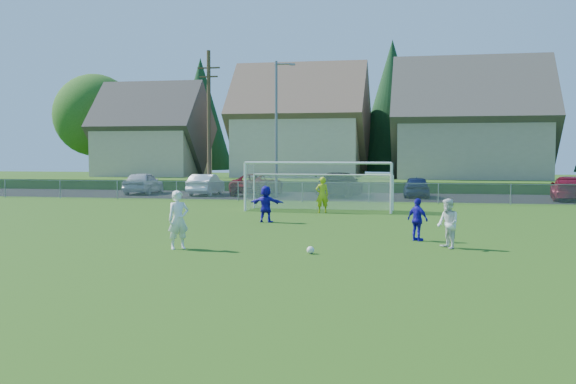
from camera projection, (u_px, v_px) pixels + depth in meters
name	position (u px, v px, depth m)	size (l,w,h in m)	color
ground	(230.00, 259.00, 18.59)	(160.00, 160.00, 0.00)	#193D0C
asphalt_lot	(346.00, 196.00, 45.48)	(60.00, 60.00, 0.00)	black
grass_embankment	(357.00, 185.00, 52.79)	(70.00, 6.00, 0.80)	#1E420F
soccer_ball	(310.00, 250.00, 19.51)	(0.22, 0.22, 0.22)	white
player_white_a	(178.00, 220.00, 20.47)	(0.65, 0.43, 1.78)	white
player_white_b	(448.00, 224.00, 20.56)	(0.74, 0.58, 1.53)	white
player_blue_a	(418.00, 220.00, 22.36)	(0.83, 0.35, 1.42)	#1E13B3
player_blue_b	(266.00, 204.00, 28.42)	(1.44, 0.46, 1.55)	#1E13B3
goalkeeper	(322.00, 195.00, 32.91)	(0.64, 0.42, 1.76)	#AAC317
car_a	(143.00, 183.00, 48.42)	(1.87, 4.65, 1.58)	#B8BCC1
car_b	(206.00, 185.00, 46.98)	(1.54, 4.42, 1.46)	white
car_c	(258.00, 184.00, 46.84)	(2.50, 5.41, 1.50)	maroon
car_d	(340.00, 184.00, 45.35)	(2.29, 5.62, 1.63)	black
car_e	(416.00, 187.00, 44.50)	(1.66, 4.13, 1.41)	#121E3F
car_g	(569.00, 188.00, 41.46)	(2.11, 5.18, 1.50)	maroon
soccer_goal	(320.00, 179.00, 34.19)	(7.42, 1.90, 2.50)	white
chainlink_fence	(335.00, 192.00, 40.06)	(52.06, 0.06, 1.20)	gray
streetlight	(277.00, 124.00, 44.63)	(1.38, 0.18, 9.00)	slate
utility_pole	(209.00, 121.00, 46.60)	(1.60, 0.26, 10.00)	#473321
houses_row	(389.00, 103.00, 59.29)	(53.90, 11.45, 13.27)	tan
tree_row	(382.00, 112.00, 65.64)	(65.98, 12.36, 13.80)	#382616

